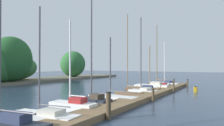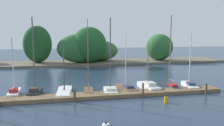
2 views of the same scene
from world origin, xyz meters
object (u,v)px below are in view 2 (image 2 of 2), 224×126
object	(u,v)px
sailboat_3	(14,92)
mooring_piling_3	(143,91)
sailboat_10	(170,84)
sailboat_4	(35,90)
channel_buoy_0	(106,126)
sailboat_8	(126,87)
sailboat_11	(189,84)
mooring_piling_2	(75,97)
sailboat_5	(64,91)
sailboat_9	(148,86)
mooring_piling_4	(206,89)
sailboat_7	(110,89)
sailboat_6	(88,90)
channel_buoy_1	(166,100)

from	to	relation	value
sailboat_3	mooring_piling_3	distance (m)	12.74
sailboat_10	sailboat_4	bearing A→B (deg)	84.87
channel_buoy_0	sailboat_8	bearing A→B (deg)	67.07
sailboat_11	mooring_piling_2	size ratio (longest dim) A/B	6.01
sailboat_5	sailboat_10	bearing A→B (deg)	-86.60
sailboat_3	sailboat_8	xyz separation A→B (m)	(11.52, -0.10, -0.09)
sailboat_10	mooring_piling_2	distance (m)	11.32
sailboat_5	sailboat_8	size ratio (longest dim) A/B	0.85
sailboat_9	mooring_piling_4	bearing A→B (deg)	-126.49
sailboat_3	sailboat_7	xyz separation A→B (m)	(9.61, -0.82, 0.03)
sailboat_4	mooring_piling_2	size ratio (longest dim) A/B	7.64
sailboat_6	mooring_piling_3	bearing A→B (deg)	-116.67
mooring_piling_2	mooring_piling_3	distance (m)	6.53
sailboat_6	mooring_piling_4	distance (m)	12.12
sailboat_3	sailboat_4	distance (m)	2.00
sailboat_4	channel_buoy_0	xyz separation A→B (m)	(5.48, -9.49, -0.30)
sailboat_7	channel_buoy_1	xyz separation A→B (m)	(4.18, -4.43, -0.15)
sailboat_6	sailboat_7	bearing A→B (deg)	-97.33
sailboat_8	sailboat_11	xyz separation A→B (m)	(7.39, -0.41, 0.07)
mooring_piling_3	sailboat_10	bearing A→B (deg)	35.64
sailboat_4	sailboat_10	xyz separation A→B (m)	(14.67, 0.01, -0.03)
mooring_piling_2	sailboat_6	bearing A→B (deg)	61.96
sailboat_11	mooring_piling_2	world-z (taller)	sailboat_11
sailboat_4	channel_buoy_1	bearing A→B (deg)	-107.48
mooring_piling_4	channel_buoy_0	bearing A→B (deg)	-151.65
mooring_piling_4	mooring_piling_3	bearing A→B (deg)	179.05
sailboat_11	channel_buoy_0	xyz separation A→B (m)	(-11.45, -9.17, -0.17)
sailboat_3	sailboat_7	world-z (taller)	sailboat_7
sailboat_3	sailboat_4	size ratio (longest dim) A/B	0.75
sailboat_7	sailboat_8	size ratio (longest dim) A/B	1.26
sailboat_4	sailboat_7	distance (m)	7.65
sailboat_8	channel_buoy_0	distance (m)	10.40
sailboat_4	mooring_piling_3	size ratio (longest dim) A/B	5.42
sailboat_4	sailboat_10	size ratio (longest dim) A/B	0.95
sailboat_8	mooring_piling_3	bearing A→B (deg)	-175.71
sailboat_5	mooring_piling_4	xyz separation A→B (m)	(14.20, -3.38, 0.28)
sailboat_4	sailboat_10	distance (m)	14.67
mooring_piling_2	mooring_piling_4	xyz separation A→B (m)	(13.31, -0.08, 0.01)
sailboat_6	sailboat_8	bearing A→B (deg)	-82.31
mooring_piling_3	channel_buoy_0	bearing A→B (deg)	-127.15
sailboat_6	channel_buoy_1	world-z (taller)	sailboat_6
sailboat_8	sailboat_5	bearing A→B (deg)	79.97
sailboat_3	sailboat_11	distance (m)	18.92
sailboat_7	mooring_piling_3	xyz separation A→B (m)	(2.69, -2.48, 0.30)
sailboat_11	sailboat_5	bearing A→B (deg)	101.99
sailboat_8	mooring_piling_3	xyz separation A→B (m)	(0.78, -3.20, 0.42)
sailboat_4	mooring_piling_2	world-z (taller)	sailboat_4
channel_buoy_0	mooring_piling_2	bearing A→B (deg)	104.90
sailboat_4	sailboat_5	xyz separation A→B (m)	(2.90, 0.16, -0.24)
sailboat_3	channel_buoy_0	bearing A→B (deg)	-146.54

